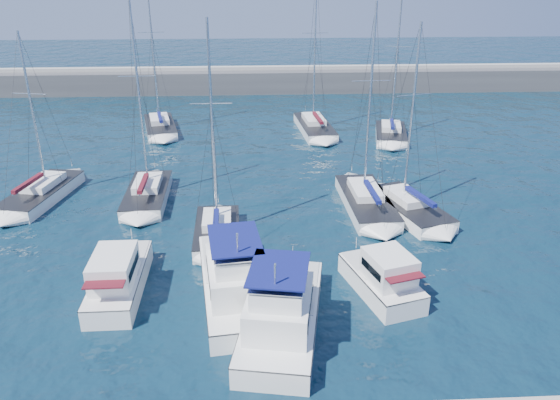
{
  "coord_description": "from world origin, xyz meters",
  "views": [
    {
      "loc": [
        -0.84,
        -26.8,
        17.21
      ],
      "look_at": [
        0.84,
        5.51,
        3.0
      ],
      "focal_mm": 35.0,
      "sensor_mm": 36.0,
      "label": 1
    }
  ],
  "objects_px": {
    "sailboat_back_b": "(315,127)",
    "motor_yacht_port_outer": "(118,279)",
    "motor_yacht_stbd_inner": "(281,314)",
    "sailboat_mid_a": "(42,193)",
    "sailboat_back_a": "(160,126)",
    "sailboat_mid_d": "(366,201)",
    "sailboat_back_c": "(391,134)",
    "sailboat_mid_b": "(148,194)",
    "motor_yacht_stbd_outer": "(383,280)",
    "sailboat_mid_e": "(409,208)",
    "motor_yacht_port_inner": "(235,282)",
    "sailboat_mid_c": "(217,232)"
  },
  "relations": [
    {
      "from": "motor_yacht_stbd_outer",
      "to": "sailboat_mid_e",
      "type": "xyz_separation_m",
      "value": [
        4.29,
        10.4,
        -0.43
      ]
    },
    {
      "from": "motor_yacht_stbd_inner",
      "to": "motor_yacht_port_inner",
      "type": "bearing_deg",
      "value": 137.47
    },
    {
      "from": "motor_yacht_stbd_outer",
      "to": "sailboat_mid_a",
      "type": "relative_size",
      "value": 0.48
    },
    {
      "from": "sailboat_mid_e",
      "to": "sailboat_back_c",
      "type": "distance_m",
      "value": 18.78
    },
    {
      "from": "sailboat_mid_b",
      "to": "sailboat_mid_e",
      "type": "xyz_separation_m",
      "value": [
        19.7,
        -3.61,
        -0.01
      ]
    },
    {
      "from": "sailboat_mid_a",
      "to": "sailboat_mid_c",
      "type": "xyz_separation_m",
      "value": [
        14.13,
        -7.38,
        0.04
      ]
    },
    {
      "from": "sailboat_mid_b",
      "to": "sailboat_mid_c",
      "type": "distance_m",
      "value": 8.95
    },
    {
      "from": "motor_yacht_port_outer",
      "to": "sailboat_mid_a",
      "type": "relative_size",
      "value": 0.57
    },
    {
      "from": "motor_yacht_port_outer",
      "to": "motor_yacht_port_inner",
      "type": "relative_size",
      "value": 0.71
    },
    {
      "from": "motor_yacht_port_inner",
      "to": "sailboat_back_a",
      "type": "bearing_deg",
      "value": 97.84
    },
    {
      "from": "sailboat_mid_b",
      "to": "sailboat_mid_d",
      "type": "bearing_deg",
      "value": -9.4
    },
    {
      "from": "sailboat_mid_e",
      "to": "sailboat_back_a",
      "type": "relative_size",
      "value": 0.83
    },
    {
      "from": "sailboat_back_b",
      "to": "sailboat_back_c",
      "type": "distance_m",
      "value": 8.33
    },
    {
      "from": "motor_yacht_stbd_inner",
      "to": "sailboat_mid_c",
      "type": "xyz_separation_m",
      "value": [
        -3.74,
        10.37,
        -0.59
      ]
    },
    {
      "from": "motor_yacht_port_outer",
      "to": "sailboat_mid_a",
      "type": "xyz_separation_m",
      "value": [
        -8.98,
        13.73,
        -0.44
      ]
    },
    {
      "from": "motor_yacht_stbd_inner",
      "to": "sailboat_mid_e",
      "type": "height_order",
      "value": "sailboat_mid_e"
    },
    {
      "from": "motor_yacht_port_outer",
      "to": "sailboat_back_b",
      "type": "height_order",
      "value": "sailboat_back_b"
    },
    {
      "from": "motor_yacht_port_inner",
      "to": "sailboat_mid_e",
      "type": "distance_m",
      "value": 16.36
    },
    {
      "from": "sailboat_mid_d",
      "to": "motor_yacht_stbd_inner",
      "type": "bearing_deg",
      "value": -117.93
    },
    {
      "from": "motor_yacht_stbd_inner",
      "to": "motor_yacht_stbd_outer",
      "type": "distance_m",
      "value": 6.68
    },
    {
      "from": "motor_yacht_port_outer",
      "to": "motor_yacht_stbd_inner",
      "type": "relative_size",
      "value": 0.75
    },
    {
      "from": "motor_yacht_port_outer",
      "to": "sailboat_back_b",
      "type": "xyz_separation_m",
      "value": [
        14.47,
        31.25,
        -0.42
      ]
    },
    {
      "from": "sailboat_mid_c",
      "to": "motor_yacht_port_inner",
      "type": "bearing_deg",
      "value": -81.03
    },
    {
      "from": "motor_yacht_port_outer",
      "to": "sailboat_back_c",
      "type": "bearing_deg",
      "value": 50.92
    },
    {
      "from": "motor_yacht_port_outer",
      "to": "sailboat_back_a",
      "type": "height_order",
      "value": "sailboat_back_a"
    },
    {
      "from": "motor_yacht_port_outer",
      "to": "sailboat_back_a",
      "type": "bearing_deg",
      "value": 93.61
    },
    {
      "from": "sailboat_mid_a",
      "to": "sailboat_back_c",
      "type": "distance_m",
      "value": 34.3
    },
    {
      "from": "sailboat_mid_d",
      "to": "sailboat_back_c",
      "type": "height_order",
      "value": "sailboat_mid_d"
    },
    {
      "from": "motor_yacht_stbd_inner",
      "to": "sailboat_back_c",
      "type": "distance_m",
      "value": 34.75
    },
    {
      "from": "sailboat_back_c",
      "to": "sailboat_back_a",
      "type": "bearing_deg",
      "value": -177.92
    },
    {
      "from": "motor_yacht_stbd_inner",
      "to": "sailboat_back_c",
      "type": "xyz_separation_m",
      "value": [
        13.27,
        32.11,
        -0.6
      ]
    },
    {
      "from": "motor_yacht_stbd_outer",
      "to": "sailboat_mid_d",
      "type": "bearing_deg",
      "value": 66.91
    },
    {
      "from": "sailboat_mid_d",
      "to": "sailboat_mid_a",
      "type": "bearing_deg",
      "value": 171.56
    },
    {
      "from": "sailboat_mid_e",
      "to": "sailboat_mid_a",
      "type": "bearing_deg",
      "value": 154.87
    },
    {
      "from": "motor_yacht_port_inner",
      "to": "sailboat_back_c",
      "type": "relative_size",
      "value": 0.7
    },
    {
      "from": "motor_yacht_port_outer",
      "to": "sailboat_mid_a",
      "type": "bearing_deg",
      "value": 122.37
    },
    {
      "from": "motor_yacht_stbd_inner",
      "to": "sailboat_mid_a",
      "type": "bearing_deg",
      "value": 145.16
    },
    {
      "from": "motor_yacht_stbd_inner",
      "to": "sailboat_back_a",
      "type": "bearing_deg",
      "value": 117.41
    },
    {
      "from": "motor_yacht_port_inner",
      "to": "motor_yacht_stbd_inner",
      "type": "height_order",
      "value": "same"
    },
    {
      "from": "sailboat_mid_a",
      "to": "sailboat_mid_d",
      "type": "xyz_separation_m",
      "value": [
        25.13,
        -2.85,
        0.01
      ]
    },
    {
      "from": "sailboat_mid_b",
      "to": "sailboat_back_c",
      "type": "distance_m",
      "value": 27.26
    },
    {
      "from": "sailboat_back_b",
      "to": "motor_yacht_port_inner",
      "type": "bearing_deg",
      "value": -108.93
    },
    {
      "from": "sailboat_back_b",
      "to": "motor_yacht_port_outer",
      "type": "bearing_deg",
      "value": -119.89
    },
    {
      "from": "motor_yacht_stbd_inner",
      "to": "sailboat_mid_b",
      "type": "height_order",
      "value": "sailboat_mid_b"
    },
    {
      "from": "sailboat_mid_e",
      "to": "sailboat_mid_c",
      "type": "bearing_deg",
      "value": 176.34
    },
    {
      "from": "motor_yacht_port_inner",
      "to": "sailboat_back_c",
      "type": "xyz_separation_m",
      "value": [
        15.65,
        29.01,
        -0.6
      ]
    },
    {
      "from": "motor_yacht_port_inner",
      "to": "sailboat_back_a",
      "type": "distance_m",
      "value": 34.31
    },
    {
      "from": "motor_yacht_port_inner",
      "to": "sailboat_back_b",
      "type": "bearing_deg",
      "value": 68.75
    },
    {
      "from": "motor_yacht_stbd_outer",
      "to": "sailboat_mid_b",
      "type": "relative_size",
      "value": 0.41
    },
    {
      "from": "motor_yacht_port_outer",
      "to": "sailboat_back_a",
      "type": "relative_size",
      "value": 0.44
    }
  ]
}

